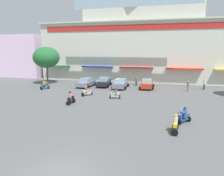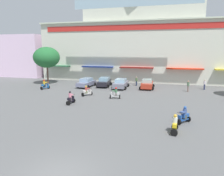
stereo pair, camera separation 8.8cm
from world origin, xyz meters
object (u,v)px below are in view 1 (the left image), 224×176
object	(u,v)px
parked_car_1	(104,82)
scooter_rider_0	(115,94)
pedestrian_2	(204,84)
scooter_rider_4	(175,125)
pedestrian_0	(188,85)
parked_car_0	(86,82)
parked_car_2	(121,84)
scooter_rider_6	(71,99)
pedestrian_1	(136,81)
scooter_rider_2	(45,85)
scooter_rider_5	(87,92)
parked_car_3	(147,84)
scooter_rider_3	(184,116)
plaza_tree_0	(46,57)

from	to	relation	value
parked_car_1	scooter_rider_0	world-z (taller)	parked_car_1
scooter_rider_0	pedestrian_2	bearing A→B (deg)	37.21
scooter_rider_4	pedestrian_0	bearing A→B (deg)	81.16
parked_car_0	pedestrian_0	xyz separation A→B (m)	(16.25, -0.09, 0.23)
pedestrian_2	parked_car_2	bearing A→B (deg)	-170.85
scooter_rider_6	scooter_rider_0	bearing A→B (deg)	41.47
parked_car_2	pedestrian_1	bearing A→B (deg)	54.34
parked_car_0	scooter_rider_2	world-z (taller)	scooter_rider_2
parked_car_1	parked_car_2	world-z (taller)	parked_car_1
pedestrian_0	pedestrian_1	world-z (taller)	pedestrian_0
scooter_rider_4	pedestrian_1	world-z (taller)	pedestrian_1
parked_car_2	scooter_rider_5	world-z (taller)	parked_car_2
parked_car_1	parked_car_3	xyz separation A→B (m)	(7.26, -0.14, -0.00)
parked_car_0	parked_car_1	xyz separation A→B (m)	(2.85, 1.00, 0.04)
scooter_rider_3	scooter_rider_5	size ratio (longest dim) A/B	1.01
parked_car_0	scooter_rider_4	size ratio (longest dim) A/B	2.95
scooter_rider_0	scooter_rider_2	bearing A→B (deg)	165.19
plaza_tree_0	parked_car_2	distance (m)	14.36
parked_car_1	pedestrian_1	xyz separation A→B (m)	(5.21, 2.22, 0.11)
plaza_tree_0	parked_car_1	xyz separation A→B (m)	(10.71, 0.15, -4.06)
parked_car_3	scooter_rider_5	xyz separation A→B (m)	(-7.54, -7.27, -0.19)
scooter_rider_2	scooter_rider_5	size ratio (longest dim) A/B	1.05
scooter_rider_2	pedestrian_2	distance (m)	25.28
scooter_rider_0	scooter_rider_5	world-z (taller)	scooter_rider_0
parked_car_2	pedestrian_1	xyz separation A→B (m)	(2.16, 3.01, 0.12)
parked_car_1	pedestrian_1	world-z (taller)	pedestrian_1
parked_car_2	scooter_rider_0	xyz separation A→B (m)	(0.82, -7.18, -0.16)
scooter_rider_2	pedestrian_1	size ratio (longest dim) A/B	1.00
parked_car_1	scooter_rider_5	size ratio (longest dim) A/B	2.77
scooter_rider_6	scooter_rider_3	bearing A→B (deg)	-15.26
scooter_rider_6	pedestrian_0	distance (m)	17.62
scooter_rider_5	scooter_rider_4	bearing A→B (deg)	-42.43
parked_car_0	pedestrian_1	world-z (taller)	pedestrian_1
scooter_rider_4	parked_car_0	bearing A→B (deg)	129.57
scooter_rider_2	scooter_rider_5	world-z (taller)	scooter_rider_2
parked_car_1	scooter_rider_3	world-z (taller)	parked_car_1
scooter_rider_0	scooter_rider_2	world-z (taller)	scooter_rider_2
scooter_rider_2	pedestrian_0	xyz separation A→B (m)	(21.87, 3.62, 0.33)
scooter_rider_3	parked_car_1	bearing A→B (deg)	127.54
parked_car_1	scooter_rider_0	distance (m)	8.86
parked_car_3	pedestrian_2	xyz separation A→B (m)	(8.83, 1.44, 0.13)
parked_car_3	scooter_rider_3	bearing A→B (deg)	-73.64
parked_car_0	scooter_rider_2	xyz separation A→B (m)	(-5.62, -3.71, -0.10)
scooter_rider_5	pedestrian_2	world-z (taller)	pedestrian_2
scooter_rider_3	scooter_rider_5	bearing A→B (deg)	146.92
scooter_rider_0	pedestrian_0	distance (m)	11.76
plaza_tree_0	scooter_rider_3	xyz separation A→B (m)	(22.39, -15.05, -4.23)
scooter_rider_4	pedestrian_2	bearing A→B (deg)	74.46
plaza_tree_0	scooter_rider_5	bearing A→B (deg)	-34.83
plaza_tree_0	pedestrian_2	distance (m)	27.12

